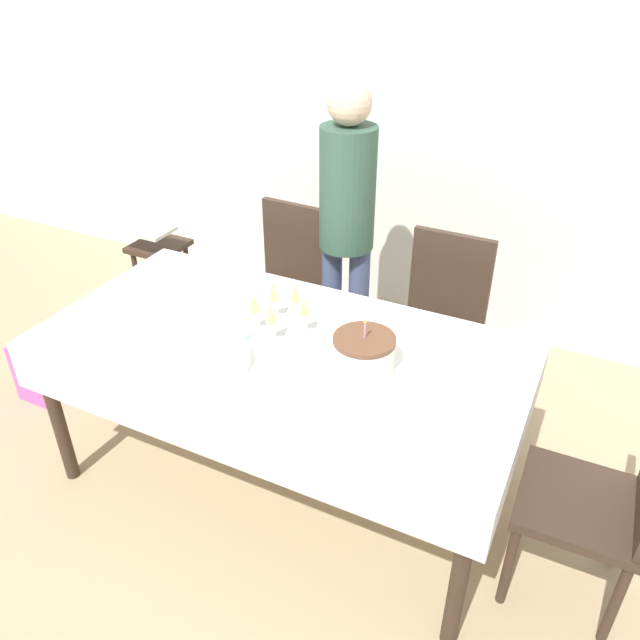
# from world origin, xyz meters

# --- Properties ---
(ground_plane) EXTENTS (12.00, 12.00, 0.00)m
(ground_plane) POSITION_xyz_m (0.00, 0.00, 0.00)
(ground_plane) COLOR tan
(wall_back) EXTENTS (8.00, 0.05, 2.70)m
(wall_back) POSITION_xyz_m (0.00, 1.70, 1.35)
(wall_back) COLOR silver
(wall_back) RESTS_ON ground_plane
(dining_table) EXTENTS (1.95, 0.99, 0.76)m
(dining_table) POSITION_xyz_m (0.00, 0.00, 0.66)
(dining_table) COLOR white
(dining_table) RESTS_ON ground_plane
(dining_chair_far_left) EXTENTS (0.44, 0.44, 0.95)m
(dining_chair_far_left) POSITION_xyz_m (-0.43, 0.82, 0.52)
(dining_chair_far_left) COLOR #38281E
(dining_chair_far_left) RESTS_ON ground_plane
(dining_chair_far_right) EXTENTS (0.43, 0.43, 0.95)m
(dining_chair_far_right) POSITION_xyz_m (0.43, 0.82, 0.52)
(dining_chair_far_right) COLOR #38281E
(dining_chair_far_right) RESTS_ON ground_plane
(dining_chair_right_end) EXTENTS (0.43, 0.43, 0.95)m
(dining_chair_right_end) POSITION_xyz_m (1.29, 0.00, 0.52)
(dining_chair_right_end) COLOR #38281E
(dining_chair_right_end) RESTS_ON ground_plane
(birthday_cake) EXTENTS (0.24, 0.24, 0.20)m
(birthday_cake) POSITION_xyz_m (0.36, 0.00, 0.83)
(birthday_cake) COLOR silver
(birthday_cake) RESTS_ON dining_table
(champagne_tray) EXTENTS (0.31, 0.31, 0.18)m
(champagne_tray) POSITION_xyz_m (-0.05, 0.09, 0.84)
(champagne_tray) COLOR silver
(champagne_tray) RESTS_ON dining_table
(plate_stack_main) EXTENTS (0.26, 0.26, 0.06)m
(plate_stack_main) POSITION_xyz_m (-0.14, -0.25, 0.79)
(plate_stack_main) COLOR white
(plate_stack_main) RESTS_ON dining_table
(cake_knife) EXTENTS (0.28, 0.15, 0.00)m
(cake_knife) POSITION_xyz_m (0.39, -0.22, 0.76)
(cake_knife) COLOR silver
(cake_knife) RESTS_ON dining_table
(fork_pile) EXTENTS (0.18, 0.08, 0.02)m
(fork_pile) POSITION_xyz_m (-0.25, -0.25, 0.77)
(fork_pile) COLOR silver
(fork_pile) RESTS_ON dining_table
(napkin_pile) EXTENTS (0.15, 0.15, 0.01)m
(napkin_pile) POSITION_xyz_m (-0.20, -0.08, 0.77)
(napkin_pile) COLOR #8CC6E0
(napkin_pile) RESTS_ON dining_table
(person_standing) EXTENTS (0.28, 0.28, 1.60)m
(person_standing) POSITION_xyz_m (-0.12, 0.91, 0.96)
(person_standing) COLOR #3F4C72
(person_standing) RESTS_ON ground_plane
(high_chair) EXTENTS (0.33, 0.35, 0.71)m
(high_chair) POSITION_xyz_m (-1.33, 0.83, 0.48)
(high_chair) COLOR #38281E
(high_chair) RESTS_ON ground_plane
(gift_bag) EXTENTS (0.20, 0.12, 0.33)m
(gift_bag) POSITION_xyz_m (-1.48, -0.07, 0.17)
(gift_bag) COLOR #E559B2
(gift_bag) RESTS_ON ground_plane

